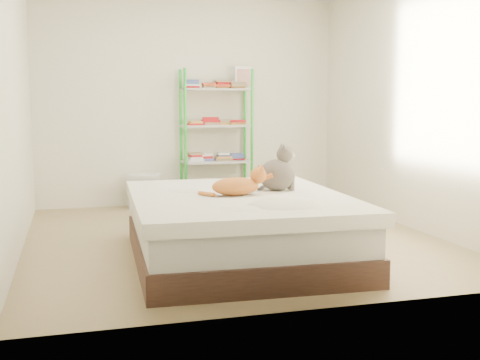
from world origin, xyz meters
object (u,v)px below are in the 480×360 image
object	(u,v)px
orange_cat	(235,184)
cardboard_box	(227,196)
bed	(238,227)
grey_cat	(277,168)
shelf_unit	(217,134)
white_bin	(145,191)

from	to	relation	value
orange_cat	cardboard_box	bearing A→B (deg)	76.22
bed	grey_cat	bearing A→B (deg)	22.00
bed	grey_cat	xyz separation A→B (m)	(0.38, 0.14, 0.46)
bed	shelf_unit	distance (m)	2.79
bed	grey_cat	world-z (taller)	grey_cat
bed	white_bin	size ratio (longest dim) A/B	4.94
cardboard_box	bed	bearing A→B (deg)	-99.79
shelf_unit	cardboard_box	xyz separation A→B (m)	(-0.02, -0.60, -0.71)
orange_cat	white_bin	bearing A→B (deg)	97.72
orange_cat	grey_cat	world-z (taller)	grey_cat
cardboard_box	white_bin	xyz separation A→B (m)	(-0.90, 0.57, 0.02)
grey_cat	cardboard_box	size ratio (longest dim) A/B	0.68
orange_cat	grey_cat	size ratio (longest dim) A/B	1.19
bed	white_bin	xyz separation A→B (m)	(-0.45, 2.65, -0.06)
cardboard_box	shelf_unit	bearing A→B (deg)	90.33
bed	cardboard_box	distance (m)	2.13
shelf_unit	bed	bearing A→B (deg)	-99.82
cardboard_box	white_bin	world-z (taller)	cardboard_box
orange_cat	cardboard_box	distance (m)	2.22
grey_cat	orange_cat	bearing A→B (deg)	119.80
bed	cardboard_box	world-z (taller)	bed
orange_cat	cardboard_box	world-z (taller)	orange_cat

